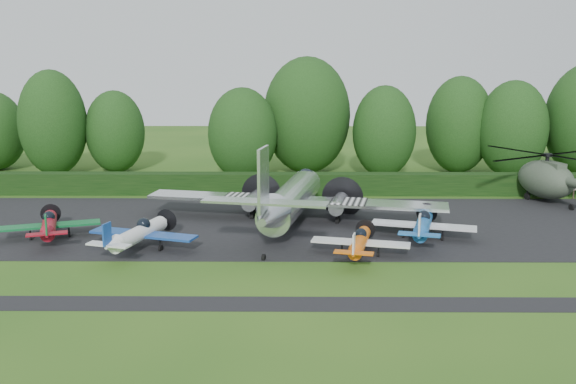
{
  "coord_description": "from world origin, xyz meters",
  "views": [
    {
      "loc": [
        1.45,
        -37.42,
        12.71
      ],
      "look_at": [
        1.07,
        10.34,
        2.5
      ],
      "focal_mm": 40.0,
      "sensor_mm": 36.0,
      "label": 1
    }
  ],
  "objects_px": {
    "light_plane_white": "(139,233)",
    "helicopter": "(546,176)",
    "light_plane_blue": "(423,225)",
    "light_plane_red": "(49,225)",
    "light_plane_orange": "(360,242)",
    "transport_plane": "(292,199)"
  },
  "relations": [
    {
      "from": "light_plane_orange",
      "to": "helicopter",
      "type": "height_order",
      "value": "helicopter"
    },
    {
      "from": "transport_plane",
      "to": "light_plane_blue",
      "type": "relative_size",
      "value": 3.06
    },
    {
      "from": "light_plane_white",
      "to": "light_plane_blue",
      "type": "distance_m",
      "value": 19.4
    },
    {
      "from": "transport_plane",
      "to": "light_plane_white",
      "type": "distance_m",
      "value": 11.92
    },
    {
      "from": "light_plane_orange",
      "to": "helicopter",
      "type": "distance_m",
      "value": 24.19
    },
    {
      "from": "light_plane_blue",
      "to": "helicopter",
      "type": "bearing_deg",
      "value": 27.53
    },
    {
      "from": "light_plane_red",
      "to": "light_plane_blue",
      "type": "relative_size",
      "value": 0.95
    },
    {
      "from": "transport_plane",
      "to": "helicopter",
      "type": "height_order",
      "value": "transport_plane"
    },
    {
      "from": "light_plane_blue",
      "to": "light_plane_red",
      "type": "bearing_deg",
      "value": 164.62
    },
    {
      "from": "light_plane_orange",
      "to": "helicopter",
      "type": "relative_size",
      "value": 0.43
    },
    {
      "from": "light_plane_orange",
      "to": "light_plane_blue",
      "type": "height_order",
      "value": "light_plane_blue"
    },
    {
      "from": "light_plane_white",
      "to": "helicopter",
      "type": "height_order",
      "value": "helicopter"
    },
    {
      "from": "transport_plane",
      "to": "helicopter",
      "type": "relative_size",
      "value": 1.49
    },
    {
      "from": "light_plane_red",
      "to": "light_plane_orange",
      "type": "distance_m",
      "value": 21.67
    },
    {
      "from": "light_plane_white",
      "to": "light_plane_blue",
      "type": "relative_size",
      "value": 1.03
    },
    {
      "from": "light_plane_red",
      "to": "helicopter",
      "type": "distance_m",
      "value": 41.26
    },
    {
      "from": "light_plane_red",
      "to": "light_plane_blue",
      "type": "bearing_deg",
      "value": 18.6
    },
    {
      "from": "light_plane_red",
      "to": "light_plane_white",
      "type": "bearing_deg",
      "value": -1.37
    },
    {
      "from": "light_plane_red",
      "to": "helicopter",
      "type": "relative_size",
      "value": 0.46
    },
    {
      "from": "light_plane_orange",
      "to": "light_plane_white",
      "type": "bearing_deg",
      "value": 162.32
    },
    {
      "from": "helicopter",
      "to": "light_plane_blue",
      "type": "bearing_deg",
      "value": -121.12
    },
    {
      "from": "light_plane_red",
      "to": "transport_plane",
      "type": "bearing_deg",
      "value": 31.29
    }
  ]
}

